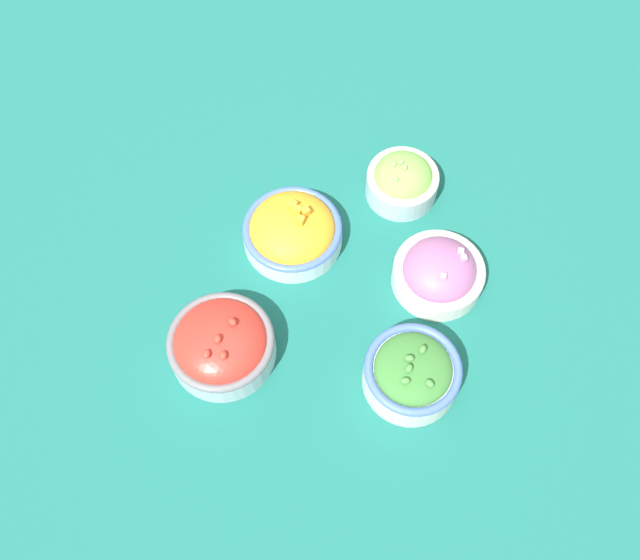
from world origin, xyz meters
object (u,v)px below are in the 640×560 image
bowl_squash (292,231)px  bowl_cherry_tomatoes (221,344)px  bowl_red_onion (439,272)px  bowl_broccoli (412,373)px  bowl_lettuce (402,180)px

bowl_squash → bowl_cherry_tomatoes: size_ratio=1.01×
bowl_squash → bowl_red_onion: (0.00, 0.22, 0.00)m
bowl_squash → bowl_red_onion: 0.22m
bowl_broccoli → bowl_squash: bearing=-125.8°
bowl_cherry_tomatoes → bowl_broccoli: size_ratio=1.13×
bowl_broccoli → bowl_red_onion: bearing=-179.3°
bowl_squash → bowl_lettuce: bearing=135.7°
bowl_cherry_tomatoes → bowl_red_onion: size_ratio=1.11×
bowl_cherry_tomatoes → bowl_lettuce: bearing=154.0°
bowl_cherry_tomatoes → bowl_red_onion: 0.32m
bowl_cherry_tomatoes → bowl_broccoli: bowl_cherry_tomatoes is taller
bowl_cherry_tomatoes → bowl_squash: bearing=170.9°
bowl_lettuce → bowl_cherry_tomatoes: bearing=-26.0°
bowl_red_onion → bowl_broccoli: bowl_broccoli is taller
bowl_squash → bowl_broccoli: (0.16, 0.22, 0.01)m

